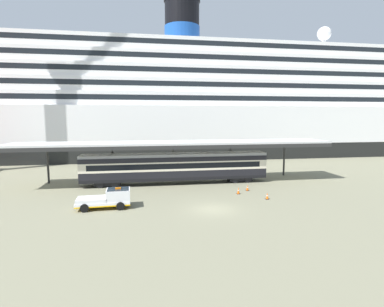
{
  "coord_description": "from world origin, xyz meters",
  "views": [
    {
      "loc": [
        -6.7,
        -27.98,
        9.06
      ],
      "look_at": [
        -0.7,
        8.4,
        4.5
      ],
      "focal_mm": 28.27,
      "sensor_mm": 36.0,
      "label": 1
    }
  ],
  "objects_px": {
    "quay_bollard": "(118,202)",
    "service_truck": "(109,198)",
    "train_carriage": "(176,167)",
    "traffic_cone_near": "(238,191)",
    "traffic_cone_mid": "(267,196)",
    "traffic_cone_far": "(247,188)",
    "cruise_ship": "(135,106)"
  },
  "relations": [
    {
      "from": "quay_bollard",
      "to": "service_truck",
      "type": "bearing_deg",
      "value": -168.18
    },
    {
      "from": "service_truck",
      "to": "quay_bollard",
      "type": "distance_m",
      "value": 1.03
    },
    {
      "from": "cruise_ship",
      "to": "service_truck",
      "type": "height_order",
      "value": "cruise_ship"
    },
    {
      "from": "traffic_cone_near",
      "to": "quay_bollard",
      "type": "xyz_separation_m",
      "value": [
        -13.51,
        -2.91,
        0.13
      ]
    },
    {
      "from": "service_truck",
      "to": "traffic_cone_far",
      "type": "distance_m",
      "value": 16.63
    },
    {
      "from": "cruise_ship",
      "to": "traffic_cone_near",
      "type": "xyz_separation_m",
      "value": [
        12.41,
        -38.71,
        -11.11
      ]
    },
    {
      "from": "quay_bollard",
      "to": "traffic_cone_mid",
      "type": "bearing_deg",
      "value": 0.82
    },
    {
      "from": "traffic_cone_near",
      "to": "traffic_cone_far",
      "type": "height_order",
      "value": "traffic_cone_near"
    },
    {
      "from": "traffic_cone_mid",
      "to": "quay_bollard",
      "type": "xyz_separation_m",
      "value": [
        -15.93,
        -0.23,
        0.16
      ]
    },
    {
      "from": "train_carriage",
      "to": "cruise_ship",
      "type": "bearing_deg",
      "value": 100.25
    },
    {
      "from": "traffic_cone_near",
      "to": "traffic_cone_mid",
      "type": "xyz_separation_m",
      "value": [
        2.42,
        -2.68,
        -0.04
      ]
    },
    {
      "from": "train_carriage",
      "to": "quay_bollard",
      "type": "height_order",
      "value": "train_carriage"
    },
    {
      "from": "cruise_ship",
      "to": "traffic_cone_far",
      "type": "bearing_deg",
      "value": -69.43
    },
    {
      "from": "service_truck",
      "to": "traffic_cone_far",
      "type": "relative_size",
      "value": 7.47
    },
    {
      "from": "traffic_cone_mid",
      "to": "traffic_cone_near",
      "type": "bearing_deg",
      "value": 132.03
    },
    {
      "from": "cruise_ship",
      "to": "train_carriage",
      "type": "bearing_deg",
      "value": -79.75
    },
    {
      "from": "traffic_cone_far",
      "to": "quay_bollard",
      "type": "distance_m",
      "value": 15.71
    },
    {
      "from": "service_truck",
      "to": "traffic_cone_far",
      "type": "bearing_deg",
      "value": 15.6
    },
    {
      "from": "cruise_ship",
      "to": "traffic_cone_near",
      "type": "relative_size",
      "value": 212.08
    },
    {
      "from": "traffic_cone_near",
      "to": "traffic_cone_mid",
      "type": "relative_size",
      "value": 1.1
    },
    {
      "from": "cruise_ship",
      "to": "service_truck",
      "type": "bearing_deg",
      "value": -92.73
    },
    {
      "from": "traffic_cone_mid",
      "to": "traffic_cone_far",
      "type": "bearing_deg",
      "value": 101.42
    },
    {
      "from": "traffic_cone_far",
      "to": "quay_bollard",
      "type": "xyz_separation_m",
      "value": [
        -15.11,
        -4.28,
        0.17
      ]
    },
    {
      "from": "train_carriage",
      "to": "service_truck",
      "type": "relative_size",
      "value": 4.67
    },
    {
      "from": "train_carriage",
      "to": "traffic_cone_near",
      "type": "xyz_separation_m",
      "value": [
        6.63,
        -6.75,
        -1.92
      ]
    },
    {
      "from": "traffic_cone_near",
      "to": "traffic_cone_far",
      "type": "distance_m",
      "value": 2.11
    },
    {
      "from": "traffic_cone_mid",
      "to": "quay_bollard",
      "type": "bearing_deg",
      "value": -179.18
    },
    {
      "from": "traffic_cone_far",
      "to": "traffic_cone_mid",
      "type": "bearing_deg",
      "value": -78.58
    },
    {
      "from": "service_truck",
      "to": "quay_bollard",
      "type": "relative_size",
      "value": 5.49
    },
    {
      "from": "train_carriage",
      "to": "traffic_cone_near",
      "type": "distance_m",
      "value": 9.66
    },
    {
      "from": "traffic_cone_mid",
      "to": "quay_bollard",
      "type": "height_order",
      "value": "quay_bollard"
    },
    {
      "from": "cruise_ship",
      "to": "train_carriage",
      "type": "xyz_separation_m",
      "value": [
        5.78,
        -31.96,
        -9.19
      ]
    }
  ]
}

